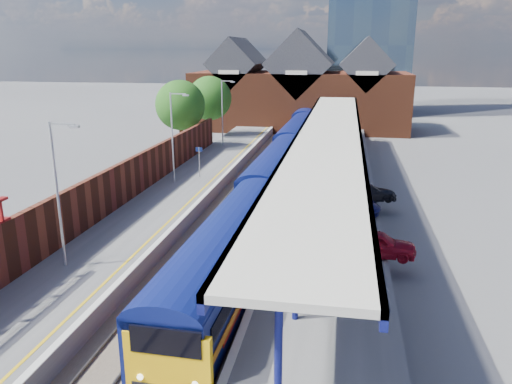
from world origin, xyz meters
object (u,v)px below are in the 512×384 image
Objects in this scene: platform_sign at (199,157)px; parked_car_red at (377,244)px; train at (288,150)px; lamp_post_d at (223,109)px; parked_car_blue at (346,204)px; parked_car_dark at (368,192)px; lamp_post_b at (59,186)px; parked_car_silver at (338,213)px; lamp_post_c at (174,132)px.

platform_sign reaches higher than parked_car_red.
train is 17.03× the size of parked_car_red.
parked_car_blue is (13.25, -21.48, -3.39)m from lamp_post_d.
lamp_post_d is 31.98m from parked_car_red.
parked_car_dark is 3.49m from parked_car_blue.
lamp_post_b is 32.00m from lamp_post_d.
parked_car_silver is 1.02× the size of parked_car_dark.
lamp_post_d reaches higher than parked_car_dark.
parked_car_blue is at bearing -69.71° from train.
platform_sign reaches higher than parked_car_silver.
lamp_post_c is (-7.86, -9.10, 2.87)m from train.
lamp_post_b reaches higher than parked_car_red.
train is 26.38× the size of platform_sign.
parked_car_red is 4.98m from parked_car_silver.
parked_car_dark is (1.92, 5.30, -0.09)m from parked_car_silver.
lamp_post_d is at bearing 90.00° from lamp_post_b.
parked_car_blue is (0.47, 2.12, -0.07)m from parked_car_silver.
parked_car_red is (14.80, -12.15, -3.33)m from lamp_post_c.
parked_car_silver is at bearing -61.57° from lamp_post_d.
train reaches higher than parked_car_blue.
parked_car_blue is at bearing 15.65° from parked_car_red.
train is at bearing 20.61° from parked_car_red.
platform_sign is 0.61× the size of parked_car_silver.
train reaches higher than parked_car_silver.
parked_car_silver is at bearing 173.73° from parked_car_blue.
parked_car_dark is (14.70, 13.70, -3.41)m from lamp_post_b.
lamp_post_b is at bearing -94.33° from platform_sign.
train is 15.18× the size of parked_car_blue.
lamp_post_c is at bearing 36.69° from parked_car_silver.
train is 22.37m from parked_car_red.
parked_car_dark is (6.84, -11.40, -0.54)m from train.
parked_car_silver is (12.78, 8.40, -3.32)m from lamp_post_b.
parked_car_dark is at bearing -18.37° from parked_car_blue.
lamp_post_c is 14.73m from parked_car_blue.
lamp_post_d is 1.61× the size of parked_car_blue.
lamp_post_b reaches higher than platform_sign.
platform_sign is (1.36, -14.00, -2.30)m from lamp_post_d.
parked_car_silver is 2.18m from parked_car_blue.
train is at bearing 26.48° from parked_car_blue.
lamp_post_b is at bearing 119.03° from parked_car_dark.
lamp_post_b reaches higher than train.
parked_car_red is at bearing 166.67° from parked_car_dark.
lamp_post_d is (-7.86, 6.90, 2.87)m from train.
lamp_post_d is 14.25m from platform_sign.
lamp_post_b is at bearing -90.00° from lamp_post_d.
parked_car_red is 0.89× the size of parked_car_blue.
lamp_post_b is at bearing -90.00° from lamp_post_c.
lamp_post_b is 15.65m from parked_car_red.
lamp_post_b is at bearing 134.65° from parked_car_blue.
platform_sign is 14.06m from parked_car_dark.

